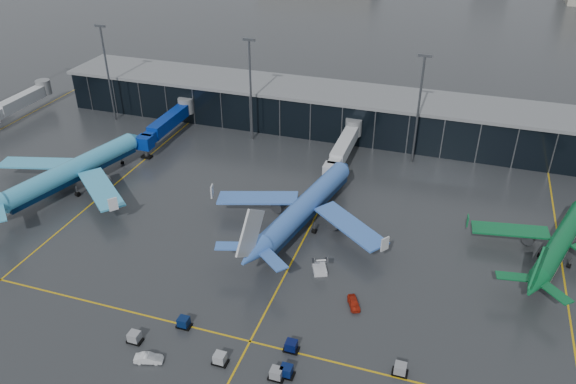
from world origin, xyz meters
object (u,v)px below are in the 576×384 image
(airliner_arkefly, at_px, (71,160))
(service_van_white, at_px, (149,358))
(baggage_carts, at_px, (267,360))
(mobile_airstair, at_px, (320,268))
(airliner_aer_lingus, at_px, (564,231))
(service_van_red, at_px, (354,303))
(airliner_klm_near, at_px, (306,194))

(airliner_arkefly, relative_size, service_van_white, 11.14)
(baggage_carts, relative_size, mobile_airstair, 10.45)
(airliner_aer_lingus, height_order, service_van_red, airliner_aer_lingus)
(airliner_aer_lingus, height_order, baggage_carts, airliner_aer_lingus)
(airliner_aer_lingus, height_order, service_van_white, airliner_aer_lingus)
(airliner_klm_near, xyz_separation_m, service_van_white, (-10.89, -40.39, -5.91))
(baggage_carts, height_order, service_van_red, baggage_carts)
(airliner_arkefly, height_order, baggage_carts, airliner_arkefly)
(baggage_carts, distance_m, mobile_airstair, 22.25)
(airliner_arkefly, bearing_deg, baggage_carts, -16.37)
(airliner_aer_lingus, bearing_deg, service_van_red, -123.74)
(baggage_carts, bearing_deg, service_van_red, 59.91)
(airliner_klm_near, height_order, mobile_airstair, airliner_klm_near)
(mobile_airstair, bearing_deg, airliner_aer_lingus, -0.28)
(airliner_arkefly, xyz_separation_m, baggage_carts, (55.79, -33.37, -6.10))
(service_van_white, bearing_deg, mobile_airstair, -49.20)
(airliner_klm_near, xyz_separation_m, mobile_airstair, (6.47, -13.38, -5.80))
(airliner_klm_near, bearing_deg, mobile_airstair, -52.99)
(airliner_aer_lingus, height_order, mobile_airstair, airliner_aer_lingus)
(airliner_aer_lingus, bearing_deg, airliner_arkefly, -157.31)
(airliner_arkefly, height_order, airliner_aer_lingus, airliner_arkefly)
(airliner_klm_near, relative_size, baggage_carts, 1.07)
(mobile_airstair, xyz_separation_m, service_van_white, (-17.36, -27.00, -0.11))
(airliner_klm_near, height_order, airliner_aer_lingus, airliner_klm_near)
(airliner_arkefly, relative_size, airliner_klm_near, 1.04)
(service_van_white, bearing_deg, airliner_klm_near, -31.55)
(baggage_carts, relative_size, service_van_red, 10.44)
(airliner_arkefly, distance_m, baggage_carts, 65.29)
(airliner_arkefly, relative_size, airliner_aer_lingus, 1.23)
(airliner_arkefly, height_order, service_van_white, airliner_arkefly)
(airliner_arkefly, relative_size, mobile_airstair, 11.69)
(airliner_arkefly, distance_m, service_van_red, 67.44)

